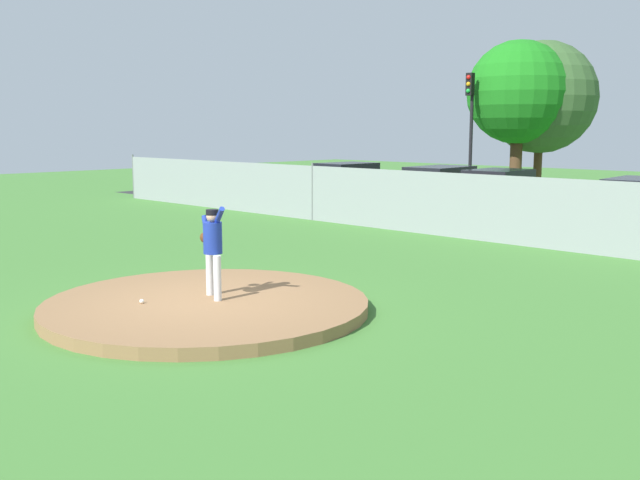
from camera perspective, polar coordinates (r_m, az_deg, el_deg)
The scene contains 13 objects.
ground_plane at distance 16.71m, azimuth 7.84°, elevation -1.89°, with size 80.00×80.00×0.00m, color #427A33.
asphalt_strip at distance 24.01m, azimuth 20.01°, elevation 0.89°, with size 44.00×7.00×0.01m, color #2B2B2D.
pitchers_mound at distance 12.49m, azimuth -8.84°, elevation -5.09°, with size 5.46×5.46×0.20m, color olive.
pitcher_youth at distance 12.44m, azimuth -8.42°, elevation -0.27°, with size 0.81×0.32×1.60m.
baseball at distance 12.42m, azimuth -13.78°, elevation -4.68°, with size 0.07×0.07×0.07m, color white.
chainlink_fence at distance 19.91m, azimuth 14.77°, elevation 2.26°, with size 37.26×0.07×1.92m.
parked_car_white at distance 23.23m, azimuth 23.76°, elevation 2.35°, with size 2.07×4.51×1.63m.
parked_car_navy at distance 29.66m, azimuth 2.11°, elevation 4.35°, with size 1.93×4.16×1.68m.
parked_car_red at distance 25.00m, azimuth 13.76°, elevation 3.31°, with size 1.99×4.17×1.71m.
parked_car_champagne at distance 27.09m, azimuth 9.34°, elevation 3.87°, with size 1.97×4.69×1.68m.
traffic_light_near at distance 30.76m, azimuth 11.69°, elevation 9.53°, with size 0.28×0.46×5.28m.
tree_broad_left at distance 32.42m, azimuth 15.28°, elevation 11.05°, with size 4.34×4.34×6.74m.
tree_broad_right at distance 33.47m, azimuth 16.90°, elevation 10.64°, with size 4.83×4.83×6.81m.
Camera 1 is at (9.73, -7.24, 3.06)m, focal length 40.87 mm.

